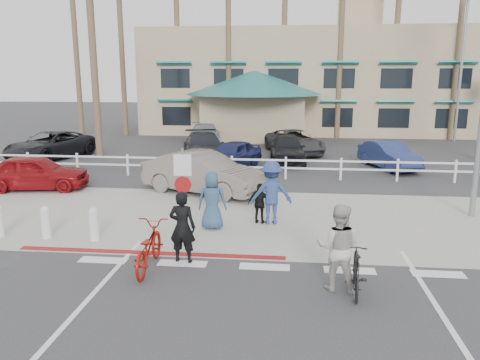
# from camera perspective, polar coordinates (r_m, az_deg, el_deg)

# --- Properties ---
(ground) EXTENTS (140.00, 140.00, 0.00)m
(ground) POSITION_cam_1_polar(r_m,az_deg,el_deg) (10.83, 2.83, -11.85)
(ground) COLOR #333335
(bike_path) EXTENTS (12.00, 16.00, 0.01)m
(bike_path) POSITION_cam_1_polar(r_m,az_deg,el_deg) (9.05, 2.09, -17.05)
(bike_path) COLOR #333335
(bike_path) RESTS_ON ground
(sidewalk_plaza) EXTENTS (22.00, 7.00, 0.01)m
(sidewalk_plaza) POSITION_cam_1_polar(r_m,az_deg,el_deg) (15.04, 3.81, -4.74)
(sidewalk_plaza) COLOR gray
(sidewalk_plaza) RESTS_ON ground
(cross_street) EXTENTS (40.00, 5.00, 0.01)m
(cross_street) POSITION_cam_1_polar(r_m,az_deg,el_deg) (18.90, 4.29, -1.15)
(cross_street) COLOR #333335
(cross_street) RESTS_ON ground
(parking_lot) EXTENTS (50.00, 16.00, 0.01)m
(parking_lot) POSITION_cam_1_polar(r_m,az_deg,el_deg) (28.21, 4.91, 3.41)
(parking_lot) COLOR #333335
(parking_lot) RESTS_ON ground
(curb_red) EXTENTS (7.00, 0.25, 0.02)m
(curb_red) POSITION_cam_1_polar(r_m,az_deg,el_deg) (12.43, -10.95, -8.73)
(curb_red) COLOR maroon
(curb_red) RESTS_ON ground
(rail_fence) EXTENTS (29.40, 0.16, 1.00)m
(rail_fence) POSITION_cam_1_polar(r_m,az_deg,el_deg) (20.74, 5.87, 1.45)
(rail_fence) COLOR silver
(rail_fence) RESTS_ON ground
(building) EXTENTS (28.00, 16.00, 11.30)m
(building) POSITION_cam_1_polar(r_m,az_deg,el_deg) (40.90, 8.35, 14.09)
(building) COLOR tan
(building) RESTS_ON ground
(sign_post) EXTENTS (0.50, 0.10, 2.90)m
(sign_post) POSITION_cam_1_polar(r_m,az_deg,el_deg) (12.74, -6.91, -1.26)
(sign_post) COLOR gray
(sign_post) RESTS_ON ground
(bollard_0) EXTENTS (0.26, 0.26, 0.95)m
(bollard_0) POSITION_cam_1_polar(r_m,az_deg,el_deg) (13.59, -17.36, -5.14)
(bollard_0) COLOR silver
(bollard_0) RESTS_ON ground
(bollard_1) EXTENTS (0.26, 0.26, 0.95)m
(bollard_1) POSITION_cam_1_polar(r_m,az_deg,el_deg) (14.20, -22.58, -4.79)
(bollard_1) COLOR silver
(bollard_1) RESTS_ON ground
(streetlight_1) EXTENTS (0.60, 2.00, 9.50)m
(streetlight_1) POSITION_cam_1_polar(r_m,az_deg,el_deg) (35.75, 25.33, 11.84)
(streetlight_1) COLOR gray
(streetlight_1) RESTS_ON ground
(palm_0) EXTENTS (4.00, 4.00, 15.00)m
(palm_0) POSITION_cam_1_polar(r_m,az_deg,el_deg) (39.59, -19.47, 16.27)
(palm_0) COLOR #143515
(palm_0) RESTS_ON ground
(palm_1) EXTENTS (4.00, 4.00, 13.00)m
(palm_1) POSITION_cam_1_polar(r_m,az_deg,el_deg) (37.09, -14.23, 15.34)
(palm_1) COLOR #143515
(palm_1) RESTS_ON ground
(palm_2) EXTENTS (4.00, 4.00, 16.00)m
(palm_2) POSITION_cam_1_polar(r_m,az_deg,el_deg) (37.02, -7.68, 17.93)
(palm_2) COLOR #143515
(palm_2) RESTS_ON ground
(palm_3) EXTENTS (4.00, 4.00, 14.00)m
(palm_3) POSITION_cam_1_polar(r_m,az_deg,el_deg) (35.23, -1.42, 16.68)
(palm_3) COLOR #143515
(palm_3) RESTS_ON ground
(palm_4) EXTENTS (4.00, 4.00, 15.00)m
(palm_4) POSITION_cam_1_polar(r_m,az_deg,el_deg) (35.98, 5.42, 17.34)
(palm_4) COLOR #143515
(palm_4) RESTS_ON ground
(palm_5) EXTENTS (4.00, 4.00, 13.00)m
(palm_5) POSITION_cam_1_polar(r_m,az_deg,el_deg) (35.09, 12.16, 15.61)
(palm_5) COLOR #143515
(palm_5) RESTS_ON ground
(palm_6) EXTENTS (4.00, 4.00, 17.00)m
(palm_6) POSITION_cam_1_polar(r_m,az_deg,el_deg) (36.85, 18.67, 18.22)
(palm_6) COLOR #143515
(palm_6) RESTS_ON ground
(palm_7) EXTENTS (4.00, 4.00, 14.00)m
(palm_7) POSITION_cam_1_polar(r_m,az_deg,el_deg) (36.78, 25.15, 15.37)
(palm_7) COLOR #143515
(palm_7) RESTS_ON ground
(palm_10) EXTENTS (4.00, 4.00, 12.00)m
(palm_10) POSITION_cam_1_polar(r_m,az_deg,el_deg) (27.03, -17.52, 15.25)
(palm_10) COLOR #143515
(palm_10) RESTS_ON ground
(bike_red) EXTENTS (0.79, 2.09, 1.09)m
(bike_red) POSITION_cam_1_polar(r_m,az_deg,el_deg) (11.31, -11.13, -8.02)
(bike_red) COLOR #951108
(bike_red) RESTS_ON ground
(rider_red) EXTENTS (0.69, 0.49, 1.80)m
(rider_red) POSITION_cam_1_polar(r_m,az_deg,el_deg) (11.46, -7.04, -5.73)
(rider_red) COLOR black
(rider_red) RESTS_ON ground
(bike_black) EXTENTS (0.58, 1.61, 0.95)m
(bike_black) POSITION_cam_1_polar(r_m,az_deg,el_deg) (10.25, 13.97, -10.81)
(bike_black) COLOR black
(bike_black) RESTS_ON ground
(rider_black) EXTENTS (1.03, 0.87, 1.89)m
(rider_black) POSITION_cam_1_polar(r_m,az_deg,el_deg) (10.15, 11.87, -8.06)
(rider_black) COLOR #B0AEA8
(rider_black) RESTS_ON ground
(pedestrian_a) EXTENTS (1.36, 0.90, 1.96)m
(pedestrian_a) POSITION_cam_1_polar(r_m,az_deg,el_deg) (14.35, 3.84, -1.56)
(pedestrian_a) COLOR navy
(pedestrian_a) RESTS_ON ground
(pedestrian_child) EXTENTS (0.78, 0.40, 1.27)m
(pedestrian_child) POSITION_cam_1_polar(r_m,az_deg,el_deg) (14.41, 2.45, -2.90)
(pedestrian_child) COLOR black
(pedestrian_child) RESTS_ON ground
(pedestrian_b) EXTENTS (0.89, 0.61, 1.74)m
(pedestrian_b) POSITION_cam_1_polar(r_m,az_deg,el_deg) (13.86, -3.42, -2.52)
(pedestrian_b) COLOR #2D4A69
(pedestrian_b) RESTS_ON ground
(car_white_sedan) EXTENTS (5.15, 3.50, 1.61)m
(car_white_sedan) POSITION_cam_1_polar(r_m,az_deg,el_deg) (18.16, -4.54, 0.87)
(car_white_sedan) COLOR slate
(car_white_sedan) RESTS_ON ground
(car_red_compact) EXTENTS (4.33, 2.29, 1.40)m
(car_red_compact) POSITION_cam_1_polar(r_m,az_deg,el_deg) (20.43, -23.71, 0.86)
(car_red_compact) COLOR maroon
(car_red_compact) RESTS_ON ground
(lot_car_0) EXTENTS (3.87, 5.81, 1.48)m
(lot_car_0) POSITION_cam_1_polar(r_m,az_deg,el_deg) (27.86, -22.13, 3.94)
(lot_car_0) COLOR black
(lot_car_0) RESTS_ON ground
(lot_car_1) EXTENTS (3.35, 5.49, 1.49)m
(lot_car_1) POSITION_cam_1_polar(r_m,az_deg,el_deg) (25.23, -4.39, 4.03)
(lot_car_1) COLOR black
(lot_car_1) RESTS_ON ground
(lot_car_2) EXTENTS (3.09, 4.31, 1.36)m
(lot_car_2) POSITION_cam_1_polar(r_m,az_deg,el_deg) (23.05, -1.03, 3.10)
(lot_car_2) COLOR #191F4E
(lot_car_2) RESTS_ON ground
(lot_car_3) EXTENTS (2.64, 4.26, 1.32)m
(lot_car_3) POSITION_cam_1_polar(r_m,az_deg,el_deg) (24.16, 17.69, 2.90)
(lot_car_3) COLOR navy
(lot_car_3) RESTS_ON ground
(lot_car_4) EXTENTS (2.84, 5.20, 1.43)m
(lot_car_4) POSITION_cam_1_polar(r_m,az_deg,el_deg) (30.35, -4.32, 5.42)
(lot_car_4) COLOR #9BA0A7
(lot_car_4) RESTS_ON ground
(lot_car_5) EXTENTS (3.97, 5.44, 1.37)m
(lot_car_5) POSITION_cam_1_polar(r_m,az_deg,el_deg) (27.77, 6.64, 4.65)
(lot_car_5) COLOR #37363A
(lot_car_5) RESTS_ON ground
(lot_car_6) EXTENTS (2.04, 4.42, 1.47)m
(lot_car_6) POSITION_cam_1_polar(r_m,az_deg,el_deg) (24.75, 5.80, 3.81)
(lot_car_6) COLOR black
(lot_car_6) RESTS_ON ground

